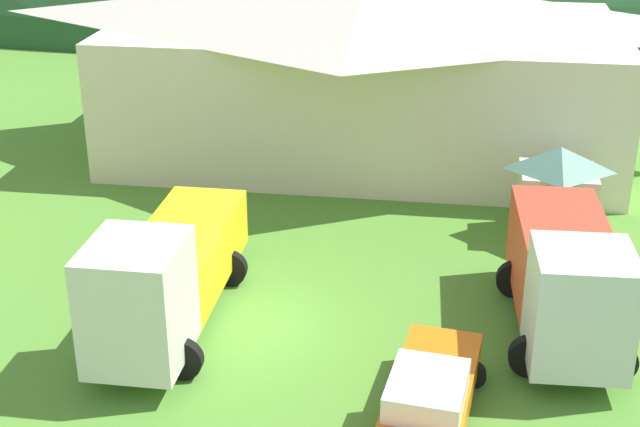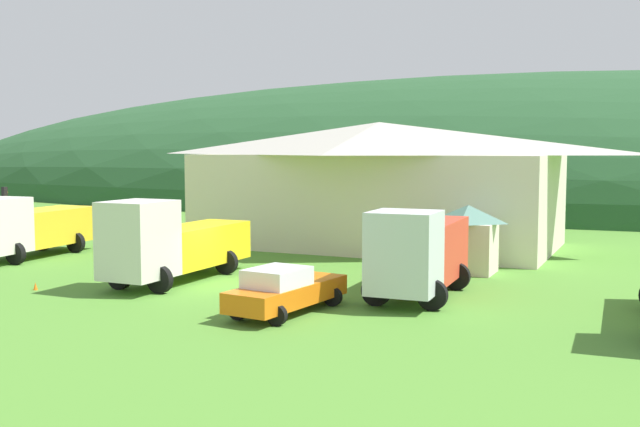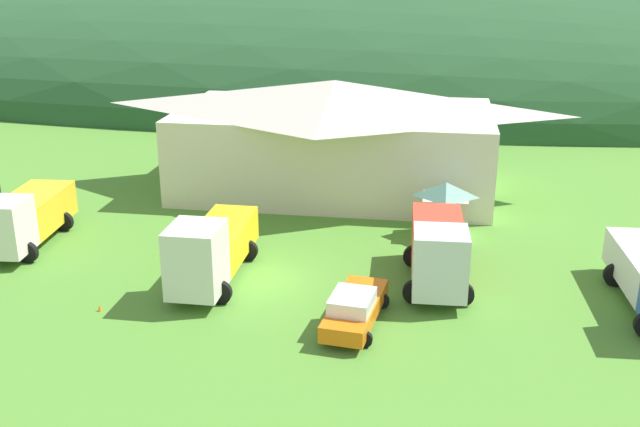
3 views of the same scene
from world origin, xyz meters
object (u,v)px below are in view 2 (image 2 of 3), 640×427
object	(u,v)px
tow_truck_silver	(418,250)
service_pickup_orange	(285,290)
depot_building	(379,182)
flatbed_truck_yellow	(170,242)
heavy_rig_striped	(27,226)
traffic_light_west	(5,214)
traffic_cone_near_pickup	(36,290)
play_shed_cream	(468,238)

from	to	relation	value
tow_truck_silver	service_pickup_orange	world-z (taller)	tow_truck_silver
depot_building	flatbed_truck_yellow	xyz separation A→B (m)	(-3.75, -15.41, -1.98)
heavy_rig_striped	service_pickup_orange	distance (m)	19.42
flatbed_truck_yellow	tow_truck_silver	xyz separation A→B (m)	(10.54, 1.29, 0.09)
depot_building	heavy_rig_striped	distance (m)	19.59
traffic_light_west	traffic_cone_near_pickup	xyz separation A→B (m)	(7.80, -5.74, -2.32)
depot_building	play_shed_cream	distance (m)	10.59
play_shed_cream	tow_truck_silver	bearing A→B (deg)	-92.90
play_shed_cream	heavy_rig_striped	distance (m)	22.64
depot_building	flatbed_truck_yellow	bearing A→B (deg)	-103.67
heavy_rig_striped	service_pickup_orange	bearing A→B (deg)	66.94
play_shed_cream	heavy_rig_striped	xyz separation A→B (m)	(-22.10, -4.92, 0.06)
play_shed_cream	traffic_light_west	distance (m)	23.42
depot_building	traffic_light_west	size ratio (longest dim) A/B	5.74
traffic_cone_near_pickup	play_shed_cream	bearing A→B (deg)	37.67
service_pickup_orange	traffic_light_west	distance (m)	19.77
flatbed_truck_yellow	traffic_cone_near_pickup	distance (m)	5.69
heavy_rig_striped	traffic_light_west	xyz separation A→B (m)	(-0.58, -0.84, 0.65)
tow_truck_silver	heavy_rig_striped	bearing A→B (deg)	-96.87
tow_truck_silver	service_pickup_orange	bearing A→B (deg)	-39.25
traffic_cone_near_pickup	heavy_rig_striped	bearing A→B (deg)	137.63
service_pickup_orange	traffic_cone_near_pickup	size ratio (longest dim) A/B	8.78
depot_building	heavy_rig_striped	bearing A→B (deg)	-140.25
play_shed_cream	flatbed_truck_yellow	bearing A→B (deg)	-144.11
service_pickup_orange	flatbed_truck_yellow	bearing A→B (deg)	-107.41
play_shed_cream	service_pickup_orange	bearing A→B (deg)	-108.48
heavy_rig_striped	flatbed_truck_yellow	bearing A→B (deg)	70.82
tow_truck_silver	traffic_cone_near_pickup	world-z (taller)	tow_truck_silver
play_shed_cream	traffic_cone_near_pickup	world-z (taller)	play_shed_cream
tow_truck_silver	play_shed_cream	bearing A→B (deg)	174.61
tow_truck_silver	traffic_cone_near_pickup	xyz separation A→B (m)	(-14.56, -4.91, -1.83)
heavy_rig_striped	play_shed_cream	bearing A→B (deg)	98.09
heavy_rig_striped	depot_building	bearing A→B (deg)	125.30
service_pickup_orange	traffic_light_west	world-z (taller)	traffic_light_west
flatbed_truck_yellow	service_pickup_orange	xyz separation A→B (m)	(7.16, -3.24, -0.92)
depot_building	service_pickup_orange	world-z (taller)	depot_building
depot_building	traffic_light_west	xyz separation A→B (m)	(-15.56, -13.30, -1.41)
depot_building	traffic_cone_near_pickup	distance (m)	20.89
depot_building	play_shed_cream	size ratio (longest dim) A/B	6.86
depot_building	traffic_light_west	distance (m)	20.51
heavy_rig_striped	traffic_cone_near_pickup	size ratio (longest dim) A/B	12.57
service_pickup_orange	traffic_light_west	bearing A→B (deg)	-98.82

